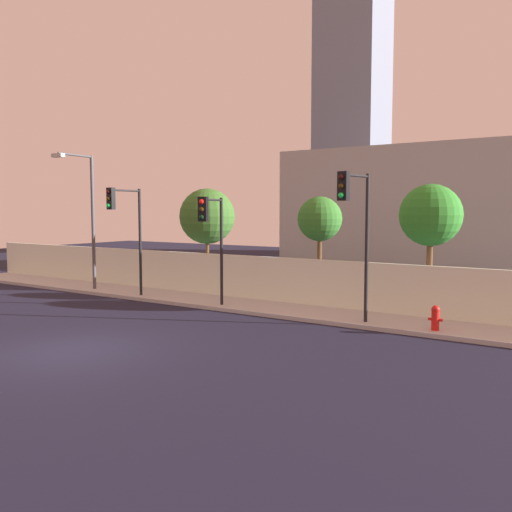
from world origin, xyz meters
TOP-DOWN VIEW (x-y plane):
  - ground_plane at (0.00, 0.00)m, footprint 80.00×80.00m
  - sidewalk at (0.00, 8.20)m, footprint 36.00×2.40m
  - perimeter_wall at (0.00, 9.49)m, footprint 36.00×0.18m
  - traffic_light_left at (-0.32, 6.70)m, footprint 0.56×1.77m
  - traffic_light_center at (5.40, 6.79)m, footprint 0.46×1.69m
  - traffic_light_right at (-4.99, 6.72)m, footprint 0.35×1.78m
  - street_lamp_curbside at (-8.19, 7.43)m, footprint 0.62×2.21m
  - fire_hydrant at (7.82, 7.51)m, footprint 0.44×0.26m
  - roadside_tree_leftmost at (-3.91, 10.94)m, footprint 2.64×2.64m
  - roadside_tree_midleft at (2.06, 10.94)m, footprint 1.86×1.86m
  - roadside_tree_midright at (6.62, 10.94)m, footprint 2.30×2.30m
  - low_building_distant at (1.75, 23.49)m, footprint 14.79×6.00m
  - tower_on_skyline at (-7.33, 35.49)m, footprint 5.41×5.00m

SIDE VIEW (x-z plane):
  - ground_plane at x=0.00m, z-range 0.00..0.00m
  - sidewalk at x=0.00m, z-range 0.00..0.15m
  - fire_hydrant at x=7.82m, z-range 0.18..0.96m
  - perimeter_wall at x=0.00m, z-range 0.15..1.95m
  - traffic_light_left at x=-0.32m, z-range 1.15..5.35m
  - roadside_tree_midleft at x=2.06m, z-range 1.26..5.70m
  - traffic_light_right at x=-4.99m, z-range 1.24..5.88m
  - roadside_tree_leftmost at x=-3.91m, z-range 1.12..6.02m
  - roadside_tree_midright at x=6.62m, z-range 1.24..6.07m
  - traffic_light_center at x=5.40m, z-range 1.28..6.18m
  - low_building_distant at x=1.75m, z-range 0.00..7.57m
  - street_lamp_curbside at x=-8.19m, z-range 0.79..7.03m
  - tower_on_skyline at x=-7.33m, z-range 0.00..29.14m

